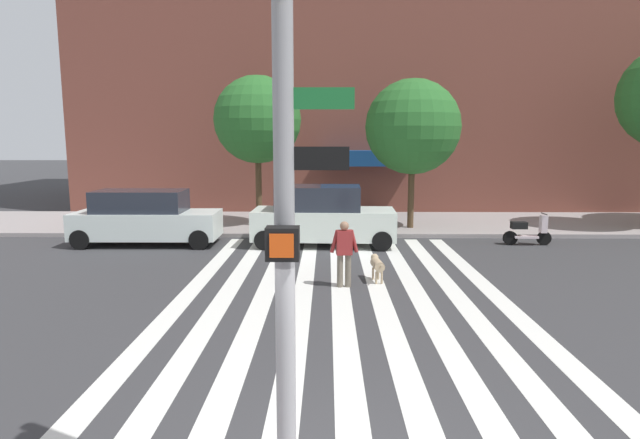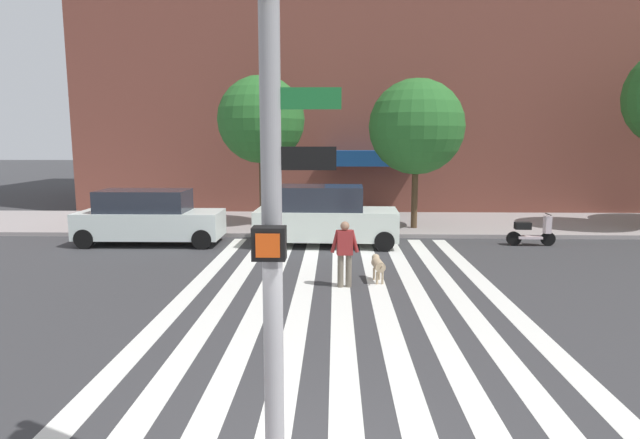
% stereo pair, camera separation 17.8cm
% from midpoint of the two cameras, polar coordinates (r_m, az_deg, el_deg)
% --- Properties ---
extents(ground_plane, '(160.00, 160.00, 0.00)m').
position_cam_midpoint_polar(ground_plane, '(12.63, 1.34, -7.94)').
color(ground_plane, '#353538').
extents(sidewalk_far, '(80.00, 6.00, 0.15)m').
position_cam_midpoint_polar(sidewalk_far, '(22.46, 1.11, -0.39)').
color(sidewalk_far, gray).
rests_on(sidewalk_far, ground_plane).
extents(crosswalk_stripes, '(7.65, 13.54, 0.01)m').
position_cam_midpoint_polar(crosswalk_stripes, '(12.64, 1.87, -7.92)').
color(crosswalk_stripes, silver).
rests_on(crosswalk_stripes, ground_plane).
extents(apartment_block, '(38.56, 17.90, 23.81)m').
position_cam_midpoint_polar(apartment_block, '(35.08, 12.75, 22.14)').
color(apartment_block, brown).
rests_on(apartment_block, ground_plane).
extents(traffic_light_pole, '(0.74, 0.46, 5.80)m').
position_cam_midpoint_polar(traffic_light_pole, '(4.48, -5.06, 7.49)').
color(traffic_light_pole, gray).
rests_on(traffic_light_pole, sidewalk_near).
extents(parked_car_near_curb, '(4.91, 1.91, 1.89)m').
position_cam_midpoint_polar(parked_car_near_curb, '(19.13, -18.63, 0.16)').
color(parked_car_near_curb, silver).
rests_on(parked_car_near_curb, ground_plane).
extents(parked_car_behind_first, '(4.88, 2.16, 2.04)m').
position_cam_midpoint_polar(parked_car_behind_first, '(18.04, -0.04, 0.32)').
color(parked_car_behind_first, silver).
rests_on(parked_car_behind_first, ground_plane).
extents(parked_scooter, '(1.63, 0.50, 1.11)m').
position_cam_midpoint_polar(parked_scooter, '(19.44, 21.29, -1.20)').
color(parked_scooter, black).
rests_on(parked_scooter, ground_plane).
extents(street_tree_nearest, '(3.44, 3.44, 5.95)m').
position_cam_midpoint_polar(street_tree_nearest, '(21.29, -7.01, 10.64)').
color(street_tree_nearest, '#4C3823').
rests_on(street_tree_nearest, sidewalk_far).
extents(street_tree_middle, '(3.67, 3.67, 5.78)m').
position_cam_midpoint_polar(street_tree_middle, '(20.92, 9.76, 9.84)').
color(street_tree_middle, '#4C3823').
rests_on(street_tree_middle, sidewalk_far).
extents(pedestrian_dog_walker, '(0.71, 0.28, 1.64)m').
position_cam_midpoint_polar(pedestrian_dog_walker, '(12.91, 2.24, -3.34)').
color(pedestrian_dog_walker, '#6B6051').
rests_on(pedestrian_dog_walker, ground_plane).
extents(dog_on_leash, '(0.32, 1.02, 0.65)m').
position_cam_midpoint_polar(dog_on_leash, '(13.59, 5.82, -4.85)').
color(dog_on_leash, tan).
rests_on(dog_on_leash, ground_plane).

